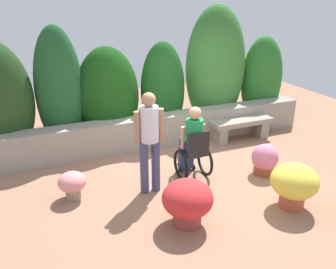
% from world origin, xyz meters
% --- Properties ---
extents(ground_plane, '(12.74, 12.74, 0.00)m').
position_xyz_m(ground_plane, '(0.00, 0.00, 0.00)').
color(ground_plane, '#996D54').
extents(stone_retaining_wall, '(6.92, 0.42, 0.67)m').
position_xyz_m(stone_retaining_wall, '(0.00, 1.50, 0.34)').
color(stone_retaining_wall, gray).
rests_on(stone_retaining_wall, ground).
extents(hedge_backdrop, '(7.33, 1.11, 2.89)m').
position_xyz_m(hedge_backdrop, '(-0.15, 2.08, 1.22)').
color(hedge_backdrop, '#22411A').
rests_on(hedge_backdrop, ground).
extents(stone_bench, '(1.44, 0.44, 0.48)m').
position_xyz_m(stone_bench, '(1.78, 1.10, 0.32)').
color(stone_bench, gray).
rests_on(stone_bench, ground).
extents(person_in_wheelchair, '(0.53, 0.66, 1.33)m').
position_xyz_m(person_in_wheelchair, '(0.00, -0.06, 0.62)').
color(person_in_wheelchair, black).
rests_on(person_in_wheelchair, ground).
extents(person_standing_companion, '(0.49, 0.30, 1.71)m').
position_xyz_m(person_standing_companion, '(-0.87, -0.26, 0.99)').
color(person_standing_companion, '#40476F').
rests_on(person_standing_companion, ground).
extents(flower_pot_purple_near, '(0.73, 0.73, 0.71)m').
position_xyz_m(flower_pot_purple_near, '(1.00, -1.53, 0.40)').
color(flower_pot_purple_near, '#AD5338').
rests_on(flower_pot_purple_near, ground).
extents(flower_pot_terracotta_by_wall, '(0.48, 0.48, 0.58)m').
position_xyz_m(flower_pot_terracotta_by_wall, '(1.26, -0.47, 0.28)').
color(flower_pot_terracotta_by_wall, '#984228').
rests_on(flower_pot_terracotta_by_wall, ground).
extents(flower_pot_red_accent, '(0.73, 0.73, 0.68)m').
position_xyz_m(flower_pot_red_accent, '(-0.69, -1.31, 0.37)').
color(flower_pot_red_accent, brown).
rests_on(flower_pot_red_accent, ground).
extents(flower_pot_small_foreground, '(0.45, 0.45, 0.46)m').
position_xyz_m(flower_pot_small_foreground, '(-2.10, 0.01, 0.27)').
color(flower_pot_small_foreground, gray).
rests_on(flower_pot_small_foreground, ground).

